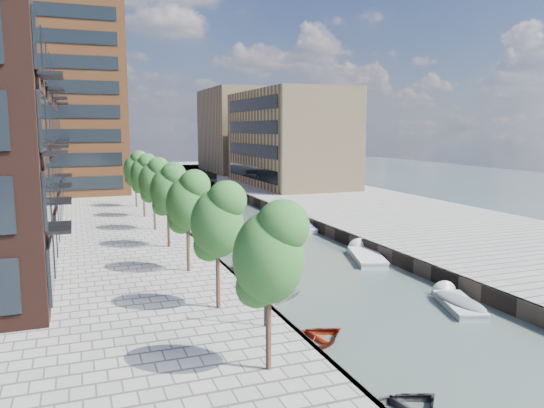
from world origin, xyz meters
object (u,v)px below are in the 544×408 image
tree_5 (143,172)px  tree_3 (167,188)px  motorboat_2 (365,257)px  motorboat_1 (456,303)px  tree_4 (153,179)px  sloop_1 (236,276)px  sloop_4 (170,212)px  sloop_2 (307,345)px  car (266,182)px  bridge (173,179)px  tree_1 (217,219)px  tree_2 (187,200)px  tree_0 (268,251)px  motorboat_3 (303,227)px  motorboat_4 (300,225)px  sloop_3 (259,301)px  tree_6 (135,167)px

tree_5 → tree_3: bearing=-90.0°
motorboat_2 → motorboat_1: bearing=-94.3°
tree_4 → tree_5: bearing=90.0°
sloop_1 → sloop_4: (0.50, 28.10, 0.00)m
tree_3 → sloop_2: size_ratio=1.39×
tree_4 → car: size_ratio=1.70×
bridge → tree_1: size_ratio=2.18×
sloop_2 → tree_5: bearing=-10.3°
tree_2 → tree_4: 14.00m
tree_0 → tree_4: (0.00, 28.00, 0.00)m
tree_1 → motorboat_3: 26.19m
motorboat_4 → tree_1: bearing=-122.0°
sloop_2 → sloop_3: 6.44m
bridge → motorboat_4: bearing=-82.1°
tree_5 → tree_6: bearing=90.0°
sloop_4 → motorboat_1: motorboat_1 is taller
bridge → motorboat_2: 51.76m
tree_3 → car: tree_3 is taller
sloop_1 → motorboat_2: size_ratio=0.79×
tree_0 → tree_6: bearing=90.0°
motorboat_1 → tree_1: bearing=173.3°
sloop_2 → sloop_4: sloop_4 is taller
tree_2 → tree_1: bearing=-90.0°
sloop_2 → sloop_4: bearing=-16.9°
motorboat_2 → motorboat_3: bearing=88.3°
tree_1 → tree_2: bearing=90.0°
bridge → tree_1: bearing=-97.9°
tree_2 → tree_6: (0.00, 28.00, 0.00)m
tree_3 → motorboat_4: tree_3 is taller
bridge → tree_2: bearing=-98.9°
bridge → tree_1: tree_1 is taller
tree_2 → sloop_3: bearing=-52.2°
car → tree_6: bearing=-128.3°
motorboat_2 → sloop_2: bearing=-129.1°
tree_2 → motorboat_3: 20.82m
tree_4 → sloop_2: tree_4 is taller
motorboat_3 → car: 28.42m
motorboat_1 → motorboat_4: bearing=87.4°
motorboat_1 → motorboat_3: size_ratio=1.00×
bridge → car: bearing=-45.2°
tree_4 → tree_1: bearing=-90.0°
motorboat_1 → sloop_3: bearing=155.1°
sloop_4 → motorboat_2: size_ratio=0.84×
tree_5 → car: 29.53m
sloop_1 → tree_1: bearing=173.8°
tree_6 → motorboat_3: bearing=-43.9°
motorboat_1 → sloop_2: bearing=-168.8°
sloop_4 → car: 20.95m
tree_1 → sloop_2: tree_1 is taller
tree_6 → motorboat_1: 39.02m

